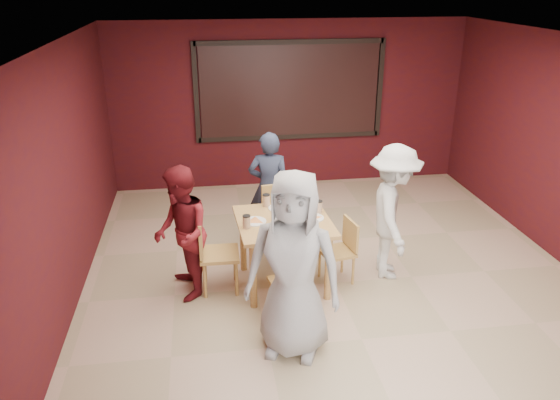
{
  "coord_description": "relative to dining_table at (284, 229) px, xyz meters",
  "views": [
    {
      "loc": [
        -1.5,
        -5.55,
        3.45
      ],
      "look_at": [
        -0.67,
        0.08,
        1.09
      ],
      "focal_mm": 35.0,
      "sensor_mm": 36.0,
      "label": 1
    }
  ],
  "objects": [
    {
      "name": "floor",
      "position": [
        0.63,
        -0.08,
        -0.73
      ],
      "size": [
        7.0,
        7.0,
        0.0
      ],
      "primitive_type": "plane",
      "color": "tan",
      "rests_on": "ground"
    },
    {
      "name": "window_blinds",
      "position": [
        0.63,
        3.37,
        0.92
      ],
      "size": [
        3.0,
        0.02,
        1.5
      ],
      "primitive_type": "cube",
      "color": "black"
    },
    {
      "name": "dining_table",
      "position": [
        0.0,
        0.0,
        0.0
      ],
      "size": [
        1.11,
        1.11,
        0.99
      ],
      "color": "tan",
      "rests_on": "floor"
    },
    {
      "name": "chair_front",
      "position": [
        -0.03,
        -0.72,
        -0.28
      ],
      "size": [
        0.45,
        0.45,
        0.8
      ],
      "color": "#B28B45",
      "rests_on": "floor"
    },
    {
      "name": "chair_back",
      "position": [
        0.09,
        0.78,
        -0.2
      ],
      "size": [
        0.51,
        0.51,
        0.94
      ],
      "color": "#B28B45",
      "rests_on": "floor"
    },
    {
      "name": "chair_left",
      "position": [
        -0.83,
        0.0,
        -0.21
      ],
      "size": [
        0.45,
        0.45,
        0.92
      ],
      "color": "#B28B45",
      "rests_on": "floor"
    },
    {
      "name": "chair_right",
      "position": [
        0.71,
        -0.0,
        -0.29
      ],
      "size": [
        0.44,
        0.44,
        0.78
      ],
      "color": "#B28B45",
      "rests_on": "floor"
    },
    {
      "name": "diner_front",
      "position": [
        -0.1,
        -1.23,
        0.21
      ],
      "size": [
        1.07,
        0.89,
        1.87
      ],
      "primitive_type": "imported",
      "rotation": [
        0.0,
        0.0,
        -0.37
      ],
      "color": "#9B9B9B",
      "rests_on": "floor"
    },
    {
      "name": "diner_back",
      "position": [
        -0.01,
        1.21,
        0.05
      ],
      "size": [
        0.63,
        0.47,
        1.55
      ],
      "primitive_type": "imported",
      "rotation": [
        0.0,
        0.0,
        2.95
      ],
      "color": "#2A334B",
      "rests_on": "floor"
    },
    {
      "name": "diner_left",
      "position": [
        -1.16,
        -0.05,
        0.04
      ],
      "size": [
        0.7,
        0.83,
        1.55
      ],
      "primitive_type": "imported",
      "rotation": [
        0.0,
        0.0,
        -1.42
      ],
      "color": "maroon",
      "rests_on": "floor"
    },
    {
      "name": "diner_right",
      "position": [
        1.32,
        0.05,
        0.1
      ],
      "size": [
        0.81,
        1.17,
        1.66
      ],
      "primitive_type": "imported",
      "rotation": [
        0.0,
        0.0,
        1.38
      ],
      "color": "silver",
      "rests_on": "floor"
    }
  ]
}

